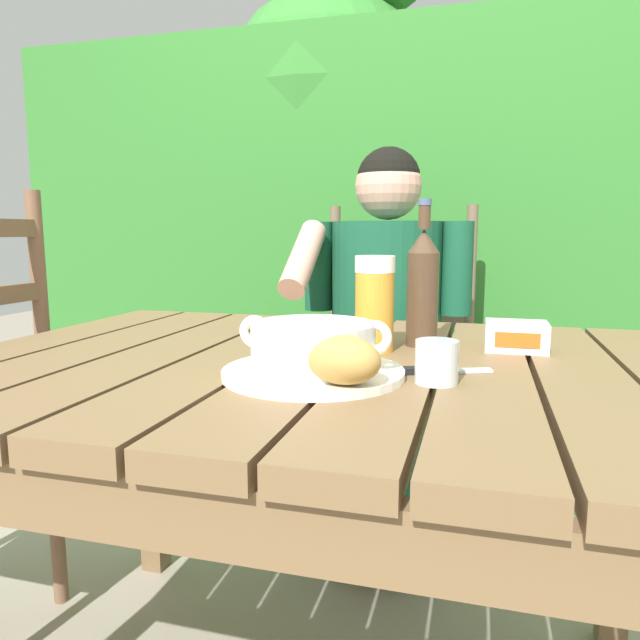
{
  "coord_description": "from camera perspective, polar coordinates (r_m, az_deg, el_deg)",
  "views": [
    {
      "loc": [
        0.27,
        -0.94,
        0.95
      ],
      "look_at": [
        0.02,
        -0.03,
        0.81
      ],
      "focal_mm": 32.54,
      "sensor_mm": 36.0,
      "label": 1
    }
  ],
  "objects": [
    {
      "name": "person_eating",
      "position": [
        1.68,
        6.2,
        0.06
      ],
      "size": [
        0.48,
        0.47,
        1.19
      ],
      "color": "#165034",
      "rests_on": "ground_plane"
    },
    {
      "name": "butter_tub",
      "position": [
        1.11,
        18.73,
        -1.52
      ],
      "size": [
        0.11,
        0.08,
        0.05
      ],
      "color": "white",
      "rests_on": "dining_table"
    },
    {
      "name": "table_knife",
      "position": [
        0.9,
        10.33,
        -4.94
      ],
      "size": [
        0.17,
        0.08,
        0.01
      ],
      "color": "silver",
      "rests_on": "dining_table"
    },
    {
      "name": "chair_near_diner",
      "position": [
        1.91,
        7.18,
        -5.29
      ],
      "size": [
        0.5,
        0.43,
        1.04
      ],
      "color": "brown",
      "rests_on": "ground_plane"
    },
    {
      "name": "water_glass_small",
      "position": [
        0.84,
        11.39,
        -4.05
      ],
      "size": [
        0.06,
        0.06,
        0.06
      ],
      "color": "silver",
      "rests_on": "dining_table"
    },
    {
      "name": "soup_bowl",
      "position": [
        0.86,
        -0.68,
        -2.44
      ],
      "size": [
        0.23,
        0.18,
        0.08
      ],
      "color": "white",
      "rests_on": "serving_plate"
    },
    {
      "name": "hedge_backdrop",
      "position": [
        2.56,
        7.44,
        11.19
      ],
      "size": [
        3.35,
        0.93,
        2.53
      ],
      "color": "#30732C",
      "rests_on": "ground_plane"
    },
    {
      "name": "beer_glass",
      "position": [
        1.04,
        5.38,
        1.62
      ],
      "size": [
        0.07,
        0.07,
        0.17
      ],
      "color": "gold",
      "rests_on": "dining_table"
    },
    {
      "name": "serving_plate",
      "position": [
        0.87,
        -0.67,
        -5.18
      ],
      "size": [
        0.27,
        0.27,
        0.01
      ],
      "color": "white",
      "rests_on": "dining_table"
    },
    {
      "name": "bread_roll",
      "position": [
        0.78,
        2.25,
        -3.91
      ],
      "size": [
        0.13,
        0.12,
        0.07
      ],
      "color": "#BD8F46",
      "rests_on": "serving_plate"
    },
    {
      "name": "dining_table",
      "position": [
        1.02,
        -0.51,
        -8.71
      ],
      "size": [
        1.27,
        0.92,
        0.74
      ],
      "color": "brown",
      "rests_on": "ground_plane"
    },
    {
      "name": "beer_bottle",
      "position": [
        1.1,
        10.07,
        3.36
      ],
      "size": [
        0.06,
        0.06,
        0.27
      ],
      "color": "#4B3625",
      "rests_on": "dining_table"
    }
  ]
}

